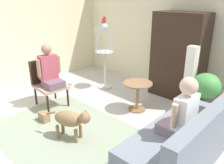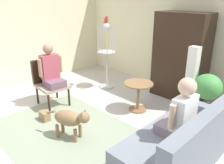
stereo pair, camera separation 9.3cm
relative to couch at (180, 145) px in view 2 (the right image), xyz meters
name	(u,v)px [view 2 (the right image)]	position (x,y,z in m)	size (l,w,h in m)	color
ground_plane	(91,134)	(-1.43, -0.39, -0.31)	(7.25, 7.25, 0.00)	beige
back_wall	(185,32)	(-1.43, 2.43, 1.11)	(6.64, 0.12, 2.84)	beige
left_wall	(19,29)	(-4.51, -0.09, 1.11)	(0.12, 6.12, 2.84)	beige
area_rug	(76,139)	(-1.48, -0.67, -0.31)	(3.14, 1.92, 0.01)	gray
couch	(180,145)	(0.00, 0.00, 0.00)	(0.91, 1.82, 0.88)	slate
armchair	(49,79)	(-2.98, -0.25, 0.24)	(0.67, 0.59, 0.95)	black
person_on_couch	(181,113)	(-0.03, -0.02, 0.48)	(0.44, 0.54, 0.83)	gray
person_on_armchair	(51,69)	(-2.82, -0.25, 0.50)	(0.45, 0.51, 0.86)	#705263
round_end_table	(138,92)	(-1.43, 0.84, 0.08)	(0.58, 0.58, 0.59)	olive
dog	(70,119)	(-1.56, -0.70, 0.04)	(0.76, 0.42, 0.55)	olive
bird_cage_stand	(106,53)	(-2.78, 1.25, 0.57)	(0.44, 0.44, 1.59)	silver
parrot	(106,20)	(-2.78, 1.25, 1.36)	(0.17, 0.10, 0.16)	red
potted_plant	(207,91)	(-0.36, 1.53, 0.24)	(0.53, 0.53, 0.86)	#4C5156
column_lamp	(191,80)	(-0.71, 1.58, 0.34)	(0.20, 0.20, 1.31)	#4C4742
armoire_cabinet	(180,57)	(-1.24, 2.02, 0.63)	(1.12, 0.56, 1.88)	black
handbag	(45,116)	(-2.38, -0.72, -0.22)	(0.22, 0.13, 0.17)	#99724C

